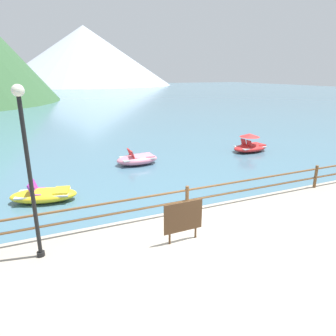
{
  "coord_description": "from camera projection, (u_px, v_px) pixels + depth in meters",
  "views": [
    {
      "loc": [
        -4.43,
        -6.97,
        4.97
      ],
      "look_at": [
        0.8,
        5.0,
        0.9
      ],
      "focal_mm": 32.8,
      "sensor_mm": 36.0,
      "label": 1
    }
  ],
  "objects": [
    {
      "name": "pedal_boat_0",
      "position": [
        137.0,
        159.0,
        17.32
      ],
      "size": [
        2.35,
        1.35,
        0.89
      ],
      "color": "pink",
      "rests_on": "ground"
    },
    {
      "name": "pedal_boat_1",
      "position": [
        44.0,
        195.0,
        12.31
      ],
      "size": [
        2.77,
        1.75,
        0.85
      ],
      "color": "yellow",
      "rests_on": "ground"
    },
    {
      "name": "promenade_dock",
      "position": [
        258.0,
        283.0,
        7.28
      ],
      "size": [
        28.0,
        8.0,
        0.4
      ],
      "primitive_type": "cube",
      "color": "#A39989",
      "rests_on": "ground"
    },
    {
      "name": "lamp_post",
      "position": [
        28.0,
        160.0,
        7.23
      ],
      "size": [
        0.28,
        0.28,
        4.34
      ],
      "color": "black",
      "rests_on": "promenade_dock"
    },
    {
      "name": "pedal_boat_2",
      "position": [
        250.0,
        146.0,
        20.11
      ],
      "size": [
        2.58,
        1.55,
        1.21
      ],
      "color": "red",
      "rests_on": "ground"
    },
    {
      "name": "dock_railing",
      "position": [
        187.0,
        196.0,
        10.33
      ],
      "size": [
        23.92,
        0.12,
        0.95
      ],
      "color": "brown",
      "rests_on": "promenade_dock"
    },
    {
      "name": "ground_plane",
      "position": [
        66.0,
        109.0,
        44.26
      ],
      "size": [
        200.0,
        200.0,
        0.0
      ],
      "primitive_type": "plane",
      "color": "#477084"
    },
    {
      "name": "distant_peak",
      "position": [
        85.0,
        56.0,
        124.11
      ],
      "size": [
        69.22,
        69.22,
        22.9
      ],
      "primitive_type": "cone",
      "color": "#A8B2C1",
      "rests_on": "ground"
    },
    {
      "name": "sign_board",
      "position": [
        183.0,
        217.0,
        8.51
      ],
      "size": [
        1.18,
        0.08,
        1.19
      ],
      "color": "silver",
      "rests_on": "promenade_dock"
    }
  ]
}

